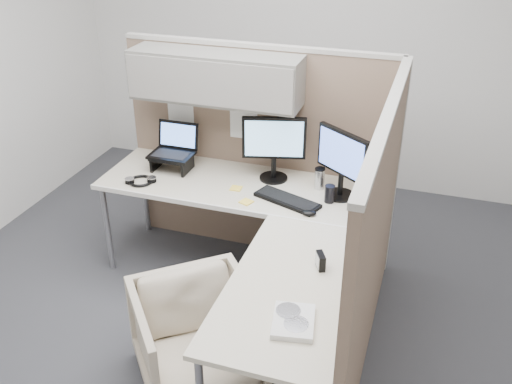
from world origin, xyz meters
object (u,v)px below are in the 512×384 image
(desk, at_px, (254,224))
(keyboard, at_px, (287,200))
(office_chair, at_px, (197,333))
(monitor_left, at_px, (274,143))

(desk, height_order, keyboard, keyboard)
(keyboard, bearing_deg, desk, -98.12)
(office_chair, height_order, monitor_left, monitor_left)
(desk, xyz_separation_m, keyboard, (0.14, 0.27, 0.05))
(desk, relative_size, keyboard, 4.41)
(desk, xyz_separation_m, office_chair, (-0.11, -0.68, -0.35))
(office_chair, height_order, keyboard, keyboard)
(office_chair, relative_size, keyboard, 1.50)
(monitor_left, relative_size, keyboard, 1.03)
(desk, height_order, monitor_left, monitor_left)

